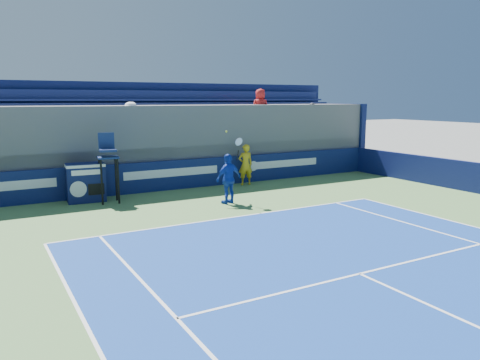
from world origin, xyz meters
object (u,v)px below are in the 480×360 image
umpire_chair (108,160)px  tennis_player (229,179)px  ball_person (245,165)px  match_clock (86,182)px

umpire_chair → tennis_player: bearing=-32.0°
ball_person → umpire_chair: umpire_chair is taller
match_clock → umpire_chair: bearing=-38.0°
umpire_chair → match_clock: bearing=142.0°
match_clock → ball_person: bearing=0.4°
ball_person → match_clock: bearing=10.2°
ball_person → match_clock: (-6.62, -0.05, -0.14)m
ball_person → umpire_chair: size_ratio=0.70×
umpire_chair → tennis_player: 4.29m
umpire_chair → ball_person: bearing=5.7°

